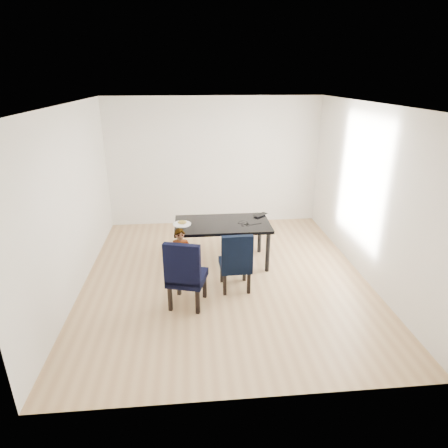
{
  "coord_description": "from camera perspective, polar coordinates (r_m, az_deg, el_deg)",
  "views": [
    {
      "loc": [
        -0.51,
        -5.35,
        3.06
      ],
      "look_at": [
        0.0,
        0.2,
        0.85
      ],
      "focal_mm": 30.0,
      "sensor_mm": 36.0,
      "label": 1
    }
  ],
  "objects": [
    {
      "name": "wall_left",
      "position": [
        5.89,
        -22.27,
        3.07
      ],
      "size": [
        0.01,
        5.0,
        2.7
      ],
      "primitive_type": "cube",
      "color": "silver",
      "rests_on": "ground"
    },
    {
      "name": "dining_table",
      "position": [
        6.46,
        -0.24,
        -2.94
      ],
      "size": [
        1.6,
        0.9,
        0.75
      ],
      "primitive_type": "cube",
      "color": "black",
      "rests_on": "floor"
    },
    {
      "name": "wall_right",
      "position": [
        6.27,
        21.24,
        4.28
      ],
      "size": [
        0.01,
        5.0,
        2.7
      ],
      "primitive_type": "cube",
      "color": "white",
      "rests_on": "ground"
    },
    {
      "name": "child",
      "position": [
        5.82,
        -6.54,
        -5.04
      ],
      "size": [
        0.34,
        0.22,
        0.93
      ],
      "primitive_type": "imported",
      "rotation": [
        0.0,
        0.0,
        -0.01
      ],
      "color": "orange",
      "rests_on": "floor"
    },
    {
      "name": "wall_back",
      "position": [
        8.06,
        -1.52,
        9.37
      ],
      "size": [
        4.5,
        0.01,
        2.7
      ],
      "primitive_type": "cube",
      "color": "white",
      "rests_on": "ground"
    },
    {
      "name": "ceiling",
      "position": [
        5.39,
        0.2,
        17.83
      ],
      "size": [
        4.5,
        5.0,
        0.01
      ],
      "primitive_type": "cube",
      "color": "white",
      "rests_on": "wall_back"
    },
    {
      "name": "sandwich",
      "position": [
        6.26,
        -6.4,
        0.28
      ],
      "size": [
        0.17,
        0.1,
        0.06
      ],
      "primitive_type": "ellipsoid",
      "rotation": [
        0.0,
        0.0,
        0.22
      ],
      "color": "olive",
      "rests_on": "plate"
    },
    {
      "name": "laptop",
      "position": [
        6.7,
        5.31,
        1.46
      ],
      "size": [
        0.34,
        0.33,
        0.02
      ],
      "primitive_type": "imported",
      "rotation": [
        0.0,
        0.0,
        3.83
      ],
      "color": "black",
      "rests_on": "dining_table"
    },
    {
      "name": "cable_tangle",
      "position": [
        6.23,
        3.27,
        -0.15
      ],
      "size": [
        0.17,
        0.17,
        0.01
      ],
      "primitive_type": "torus",
      "rotation": [
        0.0,
        0.0,
        0.24
      ],
      "color": "black",
      "rests_on": "dining_table"
    },
    {
      "name": "wall_front",
      "position": [
        3.36,
        4.27,
        -9.05
      ],
      "size": [
        4.5,
        0.01,
        2.7
      ],
      "primitive_type": "cube",
      "color": "white",
      "rests_on": "ground"
    },
    {
      "name": "chair_right",
      "position": [
        5.68,
        1.7,
        -5.48
      ],
      "size": [
        0.47,
        0.49,
        0.95
      ],
      "primitive_type": "cube",
      "rotation": [
        0.0,
        0.0,
        0.03
      ],
      "color": "black",
      "rests_on": "floor"
    },
    {
      "name": "chair_left",
      "position": [
        5.29,
        -5.65,
        -7.27
      ],
      "size": [
        0.62,
        0.63,
        1.03
      ],
      "primitive_type": "cube",
      "rotation": [
        0.0,
        0.0,
        -0.27
      ],
      "color": "black",
      "rests_on": "floor"
    },
    {
      "name": "plate",
      "position": [
        6.29,
        -6.43,
        -0.01
      ],
      "size": [
        0.3,
        0.3,
        0.02
      ],
      "primitive_type": "cylinder",
      "rotation": [
        0.0,
        0.0,
        0.01
      ],
      "color": "white",
      "rests_on": "dining_table"
    },
    {
      "name": "floor",
      "position": [
        6.19,
        0.17,
        -8.06
      ],
      "size": [
        4.5,
        5.0,
        0.01
      ],
      "primitive_type": "cube",
      "color": "tan",
      "rests_on": "ground"
    }
  ]
}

